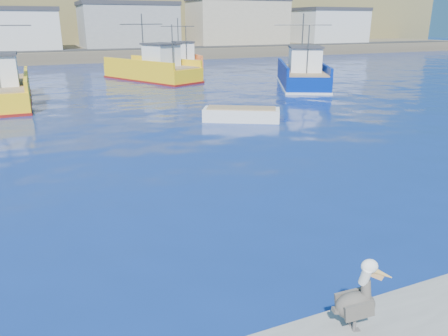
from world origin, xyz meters
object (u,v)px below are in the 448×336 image
Objects in this scene: trawler_yellow_a at (1,90)px; skiff_mid at (241,116)px; pelican at (358,300)px; trawler_blue at (302,75)px; boat_orange at (181,60)px; trawler_yellow_b at (153,70)px.

trawler_yellow_a reaches higher than skiff_mid.
pelican is (6.79, -30.41, 0.04)m from trawler_yellow_a.
boat_orange is at bearing 104.67° from trawler_blue.
trawler_blue reaches higher than skiff_mid.
trawler_yellow_a reaches higher than boat_orange.
pelican is (-13.08, -49.03, 0.05)m from boat_orange.
boat_orange is at bearing 57.60° from trawler_yellow_b.
trawler_yellow_a is 0.96× the size of trawler_yellow_b.
skiff_mid is 19.52m from pelican.
trawler_yellow_a is at bearing -147.43° from trawler_yellow_b.
pelican is at bearing -99.80° from trawler_yellow_b.
trawler_blue is 20.30m from boat_orange.
trawler_yellow_b is 2.48× the size of skiff_mid.
boat_orange reaches higher than pelican.
skiff_mid is at bearing -41.93° from trawler_yellow_a.
boat_orange is (-5.14, 19.64, 0.01)m from trawler_blue.
trawler_yellow_a is at bearing 177.68° from trawler_blue.
trawler_yellow_b is at bearing -122.40° from boat_orange.
trawler_blue is 8.39× the size of pelican.
pelican is (-6.75, -39.06, 0.05)m from trawler_yellow_b.
skiff_mid is (-0.12, -20.71, -0.72)m from trawler_yellow_b.
trawler_blue reaches higher than boat_orange.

